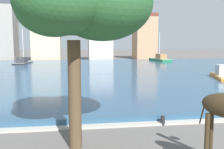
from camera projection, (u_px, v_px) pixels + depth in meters
The scene contains 10 objects.
harbor_water at pixel (76, 72), 35.76m from camera, with size 89.97×45.23×0.42m, color #2D5170.
quay_edge_coping at pixel (81, 127), 13.34m from camera, with size 89.97×0.50×0.12m, color #ADA89E.
sailboat_green at pixel (159, 60), 54.56m from camera, with size 3.26×7.12×6.26m.
sailboat_black at pixel (24, 63), 48.29m from camera, with size 2.73×7.00×6.92m.
shade_tree at pixel (78, 5), 10.21m from camera, with size 5.58×4.95×7.43m.
mooring_bollard at pixel (163, 121), 13.79m from camera, with size 0.24×0.24×0.50m, color #232326.
townhouse_wide_warehouse at pixel (1, 32), 58.38m from camera, with size 6.64×6.12×13.26m.
townhouse_tall_gabled at pixel (46, 37), 59.95m from camera, with size 6.52×5.79×10.95m.
townhouse_narrow_midrow at pixel (100, 40), 61.68m from camera, with size 5.63×5.43×9.33m.
townhouse_end_terrace at pixel (145, 37), 65.48m from camera, with size 5.24×5.91×11.31m.
Camera 1 is at (-0.31, -4.21, 4.40)m, focal length 41.79 mm.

